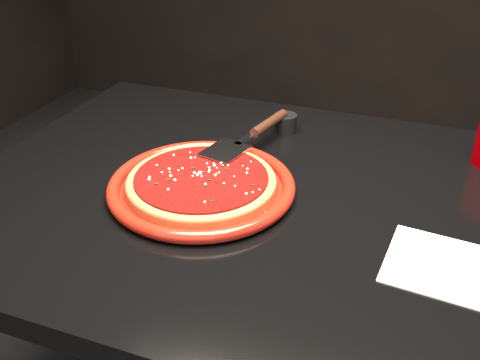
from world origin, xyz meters
name	(u,v)px	position (x,y,z in m)	size (l,w,h in m)	color
table	(289,352)	(0.00, 0.00, 0.38)	(1.20, 0.80, 0.75)	black
plate	(202,186)	(-0.16, -0.04, 0.76)	(0.33, 0.33, 0.02)	maroon
pizza_crust	(202,184)	(-0.16, -0.04, 0.77)	(0.26, 0.26, 0.01)	brown
pizza_crust_rim	(201,181)	(-0.16, -0.04, 0.77)	(0.26, 0.26, 0.02)	brown
pizza_sauce	(201,179)	(-0.16, -0.04, 0.78)	(0.23, 0.23, 0.01)	#680E0C
parmesan_dusting	(201,175)	(-0.16, -0.04, 0.78)	(0.22, 0.22, 0.01)	#F0E5C0
basil_flecks	(201,176)	(-0.16, -0.04, 0.78)	(0.20, 0.20, 0.00)	black
pizza_server	(250,135)	(-0.14, 0.13, 0.79)	(0.08, 0.29, 0.02)	#AEB1B5
napkin_a	(439,265)	(0.23, -0.11, 0.75)	(0.15, 0.15, 0.00)	white
ramekin	(285,123)	(-0.10, 0.25, 0.77)	(0.05, 0.05, 0.04)	black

